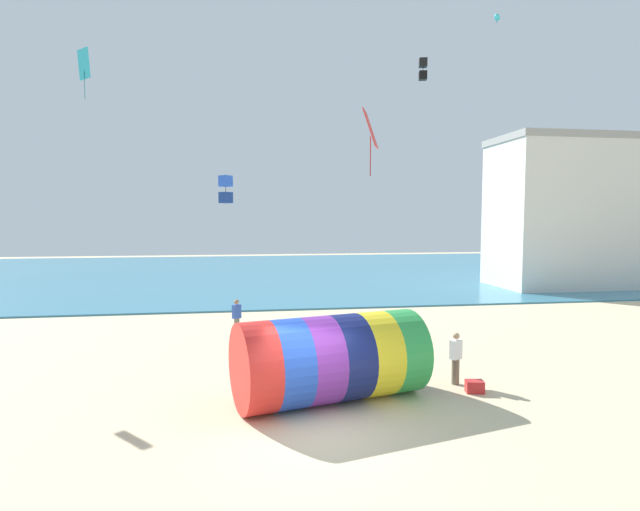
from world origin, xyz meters
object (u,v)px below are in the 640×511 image
kite_cyan_diamond (84,64)px  kite_black_box (423,69)px  kite_handler (456,358)px  bystander_near_water (237,318)px  giant_inflatable_tube (331,358)px  kite_red_diamond (371,130)px  kite_cyan_parafoil (497,17)px  kite_blue_box (226,189)px  cooler_box (475,387)px

kite_cyan_diamond → kite_black_box: (15.15, -7.57, -1.76)m
kite_handler → bystander_near_water: bearing=132.6°
giant_inflatable_tube → bystander_near_water: bearing=108.6°
kite_red_diamond → kite_handler: bearing=-11.4°
kite_cyan_parafoil → kite_blue_box: (-12.31, 6.46, -7.40)m
kite_handler → kite_black_box: kite_black_box is taller
kite_handler → kite_red_diamond: bearing=168.6°
kite_cyan_diamond → giant_inflatable_tube: bearing=-52.8°
kite_cyan_parafoil → kite_cyan_diamond: 20.12m
kite_cyan_diamond → bystander_near_water: bearing=-35.2°
kite_blue_box → kite_black_box: size_ratio=1.79×
kite_cyan_diamond → bystander_near_water: size_ratio=1.53×
kite_handler → bystander_near_water: size_ratio=1.01×
kite_black_box → bystander_near_water: (-7.58, 2.23, -10.37)m
kite_blue_box → kite_black_box: 12.49m
kite_handler → cooler_box: 1.07m
bystander_near_water → giant_inflatable_tube: bearing=-71.4°
giant_inflatable_tube → kite_handler: (4.10, 0.81, -0.39)m
giant_inflatable_tube → kite_red_diamond: kite_red_diamond is taller
kite_handler → kite_cyan_parafoil: kite_cyan_parafoil is taller
bystander_near_water → kite_red_diamond: bearing=-58.7°
kite_red_diamond → bystander_near_water: kite_red_diamond is taller
kite_handler → kite_black_box: 11.64m
kite_cyan_diamond → kite_cyan_parafoil: bearing=-16.6°
giant_inflatable_tube → bystander_near_water: (-2.79, 8.30, -0.40)m
kite_handler → cooler_box: bearing=-72.3°
kite_blue_box → giant_inflatable_tube: bearing=-76.7°
giant_inflatable_tube → kite_red_diamond: 6.96m
giant_inflatable_tube → cooler_box: 4.48m
kite_red_diamond → kite_black_box: 6.67m
giant_inflatable_tube → kite_black_box: kite_black_box is taller
kite_cyan_diamond → bystander_near_water: kite_cyan_diamond is taller
kite_black_box → kite_handler: bearing=-97.6°
kite_black_box → bystander_near_water: kite_black_box is taller
kite_cyan_parafoil → kite_black_box: (-4.10, -1.85, -2.97)m
giant_inflatable_tube → cooler_box: (4.36, 0.01, -1.05)m
kite_handler → kite_red_diamond: kite_red_diamond is taller
kite_handler → kite_blue_box: (-7.51, 13.56, 5.95)m
giant_inflatable_tube → kite_handler: giant_inflatable_tube is taller
kite_handler → kite_cyan_diamond: bearing=138.4°
giant_inflatable_tube → kite_cyan_diamond: (-10.35, 13.64, 11.73)m
kite_blue_box → kite_black_box: kite_black_box is taller
kite_handler → kite_blue_box: bearing=119.0°
kite_cyan_parafoil → kite_black_box: 5.39m
kite_red_diamond → kite_black_box: bearing=54.6°
kite_handler → kite_black_box: size_ratio=1.83×
kite_red_diamond → kite_cyan_parafoil: (7.46, 6.57, 6.28)m
kite_cyan_parafoil → bystander_near_water: (-11.69, 0.39, -13.35)m
kite_red_diamond → kite_blue_box: bearing=110.4°
kite_red_diamond → kite_cyan_diamond: 17.77m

